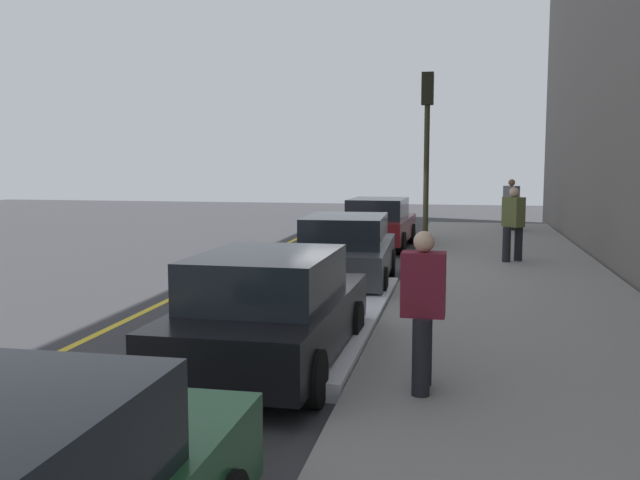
{
  "coord_description": "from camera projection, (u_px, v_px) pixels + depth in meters",
  "views": [
    {
      "loc": [
        -15.25,
        -2.21,
        2.65
      ],
      "look_at": [
        -1.53,
        0.5,
        1.08
      ],
      "focal_mm": 39.9,
      "sensor_mm": 36.0,
      "label": 1
    }
  ],
  "objects": [
    {
      "name": "parked_car_maroon",
      "position": [
        379.0,
        223.0,
        21.48
      ],
      "size": [
        4.33,
        2.02,
        1.51
      ],
      "color": "black",
      "rests_on": "ground"
    },
    {
      "name": "traffic_light_pole",
      "position": [
        427.0,
        139.0,
        15.64
      ],
      "size": [
        0.35,
        0.26,
        4.41
      ],
      "color": "#2D2D19",
      "rests_on": "sidewalk"
    },
    {
      "name": "pedestrian_grey_coat",
      "position": [
        511.0,
        203.0,
        25.29
      ],
      "size": [
        0.54,
        0.58,
        1.83
      ],
      "color": "black",
      "rests_on": "sidewalk"
    },
    {
      "name": "pedestrian_olive_coat",
      "position": [
        513.0,
        222.0,
        17.56
      ],
      "size": [
        0.58,
        0.56,
        1.84
      ],
      "color": "black",
      "rests_on": "sidewalk"
    },
    {
      "name": "rolling_suitcase",
      "position": [
        514.0,
        221.0,
        25.74
      ],
      "size": [
        0.34,
        0.22,
        0.95
      ],
      "color": "black",
      "rests_on": "sidewalk"
    },
    {
      "name": "ground_plane",
      "position": [
        356.0,
        282.0,
        15.59
      ],
      "size": [
        56.0,
        56.0,
        0.0
      ],
      "primitive_type": "plane",
      "color": "#333335"
    },
    {
      "name": "parked_car_charcoal",
      "position": [
        346.0,
        251.0,
        14.89
      ],
      "size": [
        4.47,
        2.03,
        1.51
      ],
      "color": "black",
      "rests_on": "ground"
    },
    {
      "name": "pedestrian_burgundy_coat",
      "position": [
        423.0,
        306.0,
        7.68
      ],
      "size": [
        0.58,
        0.48,
        1.75
      ],
      "color": "black",
      "rests_on": "sidewalk"
    },
    {
      "name": "sidewalk",
      "position": [
        511.0,
        283.0,
        14.95
      ],
      "size": [
        28.0,
        4.6,
        0.15
      ],
      "primitive_type": "cube",
      "color": "gray",
      "rests_on": "ground"
    },
    {
      "name": "snow_bank_curb",
      "position": [
        361.0,
        321.0,
        11.31
      ],
      "size": [
        7.22,
        0.56,
        0.22
      ],
      "primitive_type": "cube",
      "color": "white",
      "rests_on": "ground"
    },
    {
      "name": "lane_stripe_centre",
      "position": [
        217.0,
        277.0,
        16.21
      ],
      "size": [
        28.0,
        0.14,
        0.01
      ],
      "primitive_type": "cube",
      "color": "gold",
      "rests_on": "ground"
    },
    {
      "name": "parked_car_black",
      "position": [
        270.0,
        311.0,
        8.99
      ],
      "size": [
        4.35,
        1.95,
        1.51
      ],
      "color": "black",
      "rests_on": "ground"
    }
  ]
}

